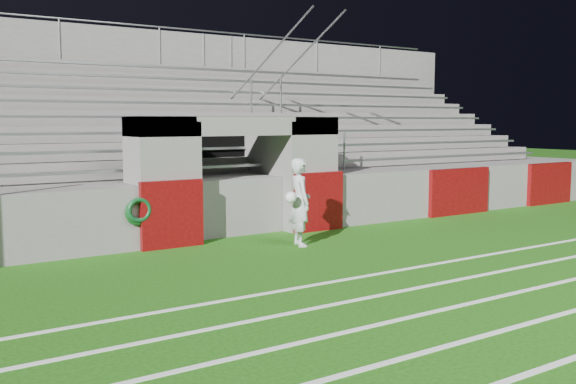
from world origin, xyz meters
TOP-DOWN VIEW (x-y plane):
  - ground at (0.00, 0.00)m, footprint 90.00×90.00m
  - stadium_structure at (0.00, 7.97)m, footprint 26.00×8.48m
  - goalkeeper_with_ball at (0.44, 1.73)m, footprint 0.76×0.74m
  - hose_coil at (-2.49, 2.93)m, footprint 0.53×0.15m

SIDE VIEW (x-z plane):
  - ground at x=0.00m, z-range 0.00..0.00m
  - hose_coil at x=-2.49m, z-range 0.51..1.07m
  - goalkeeper_with_ball at x=0.44m, z-range 0.00..1.78m
  - stadium_structure at x=0.00m, z-range -1.22..4.20m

